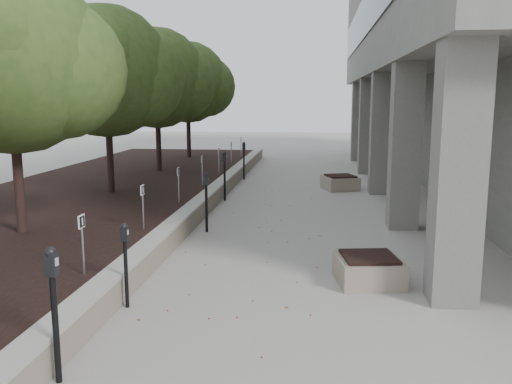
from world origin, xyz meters
The scene contains 22 objects.
ground centered at (0.00, 0.00, 0.00)m, with size 90.00×90.00×0.00m, color #9A948D.
retaining_wall centered at (-1.82, 9.00, 0.25)m, with size 0.39×26.00×0.50m, color gray, non-canonical shape.
planting_bed centered at (-5.50, 9.00, 0.20)m, with size 7.00×26.00×0.40m, color black.
crabapple_tree_2 centered at (-4.80, 3.00, 3.12)m, with size 4.60×4.00×5.44m, color #324A1C, non-canonical shape.
crabapple_tree_3 centered at (-4.80, 8.00, 3.12)m, with size 4.60×4.00×5.44m, color #324A1C, non-canonical shape.
crabapple_tree_4 centered at (-4.80, 13.00, 3.12)m, with size 4.60×4.00×5.44m, color #324A1C, non-canonical shape.
crabapple_tree_5 centered at (-4.80, 18.00, 3.12)m, with size 4.60×4.00×5.44m, color #324A1C, non-canonical shape.
parking_sign_2 centered at (-2.35, 0.50, 0.88)m, with size 0.04×0.22×0.96m, color black, non-canonical shape.
parking_sign_3 centered at (-2.35, 3.50, 0.88)m, with size 0.04×0.22×0.96m, color black, non-canonical shape.
parking_sign_4 centered at (-2.35, 6.50, 0.88)m, with size 0.04×0.22×0.96m, color black, non-canonical shape.
parking_sign_5 centered at (-2.35, 9.50, 0.88)m, with size 0.04×0.22×0.96m, color black, non-canonical shape.
parking_sign_6 centered at (-2.35, 12.50, 0.88)m, with size 0.04×0.22×0.96m, color black, non-canonical shape.
parking_sign_7 centered at (-2.35, 15.50, 0.88)m, with size 0.04×0.22×0.96m, color black, non-canonical shape.
parking_sign_8 centered at (-2.35, 18.50, 0.88)m, with size 0.04×0.22×0.96m, color black, non-canonical shape.
parking_meter_1 centered at (-1.55, -2.03, 0.78)m, with size 0.16×0.11×1.57m, color black, non-canonical shape.
parking_meter_2 centered at (-1.55, 0.20, 0.66)m, with size 0.13×0.09×1.31m, color black, non-canonical shape.
parking_meter_3 centered at (-1.30, 5.01, 0.72)m, with size 0.14×0.10×1.43m, color black, non-canonical shape.
parking_meter_4 centered at (-1.55, 9.08, 0.77)m, with size 0.15×0.11×1.54m, color black, non-canonical shape.
parking_meter_5 centered at (-1.55, 13.60, 0.75)m, with size 0.15×0.11×1.49m, color black, non-canonical shape.
planter_front centered at (2.20, 1.73, 0.25)m, with size 1.06×1.06×0.49m, color gray, non-canonical shape.
planter_back centered at (2.13, 11.61, 0.26)m, with size 1.10×1.10×0.51m, color gray, non-canonical shape.
berry_scatter centered at (-0.10, 5.00, 0.01)m, with size 3.30×14.10×0.02m, color #950E0A, non-canonical shape.
Camera 1 is at (1.27, -7.37, 3.13)m, focal length 37.98 mm.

